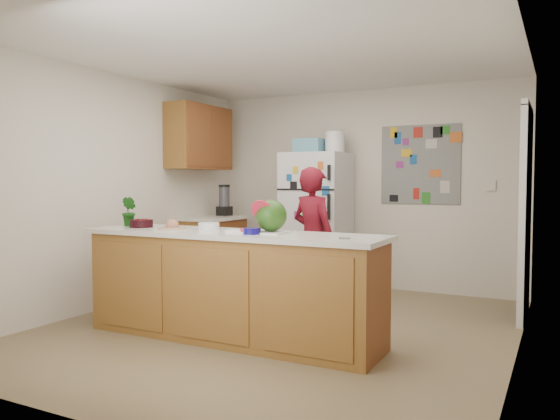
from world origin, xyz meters
The scene contains 26 objects.
floor centered at (0.00, 0.00, -0.01)m, with size 4.00×4.50×0.02m, color brown.
wall_back centered at (0.00, 2.26, 1.25)m, with size 4.00×0.02×2.50m, color beige.
wall_left centered at (-2.01, 0.00, 1.25)m, with size 0.02×4.50×2.50m, color beige.
wall_right centered at (2.01, 0.00, 1.25)m, with size 0.02×4.50×2.50m, color beige.
ceiling centered at (0.00, 0.00, 2.51)m, with size 4.00×4.50×0.02m, color white.
doorway centered at (1.99, 1.45, 1.02)m, with size 0.03×0.85×2.04m, color black.
peninsula_base centered at (-0.20, -0.50, 0.44)m, with size 2.60×0.62×0.88m, color brown.
peninsula_top centered at (-0.20, -0.50, 0.90)m, with size 2.68×0.70×0.04m, color silver.
side_counter_base centered at (-1.69, 1.35, 0.43)m, with size 0.60×0.80×0.86m, color brown.
side_counter_top centered at (-1.69, 1.35, 0.88)m, with size 0.64×0.84×0.04m, color silver.
upper_cabinets centered at (-1.82, 1.30, 1.90)m, with size 0.35×1.00×0.80m, color brown.
refrigerator centered at (-0.45, 1.88, 0.85)m, with size 0.75×0.70×1.70m, color silver.
fridge_top_bin centered at (-0.55, 1.88, 1.79)m, with size 0.35×0.28×0.18m, color #5999B2.
photo_collage centered at (0.75, 2.24, 1.55)m, with size 0.95×0.01×0.95m, color slate.
person centered at (0.01, 0.75, 0.75)m, with size 0.54×0.36×1.49m, color maroon.
blender_appliance centered at (-1.64, 1.59, 1.09)m, with size 0.14×0.14×0.38m, color black.
cutting_board centered at (0.08, -0.44, 0.93)m, with size 0.40×0.30×0.01m, color silver.
watermelon centered at (0.14, -0.42, 1.06)m, with size 0.26×0.26×0.26m, color #355E19.
watermelon_slice centered at (-0.02, -0.49, 0.94)m, with size 0.17×0.17×0.02m, color red.
cherry_bowl centered at (-1.18, -0.50, 0.96)m, with size 0.21×0.21×0.07m, color black.
white_bowl centered at (-0.49, -0.41, 0.95)m, with size 0.18×0.18×0.06m, color white.
cobalt_bowl centered at (0.06, -0.59, 0.95)m, with size 0.14×0.14×0.05m, color #100A5D.
plate centered at (-0.81, -0.52, 0.93)m, with size 0.25×0.25×0.02m, color beige.
paper_towel centered at (-0.13, -0.50, 0.93)m, with size 0.19×0.17×0.02m, color white.
keys centered at (0.86, -0.60, 0.93)m, with size 0.09×0.04×0.01m, color gray.
potted_plant centered at (-1.38, -0.45, 1.06)m, with size 0.15×0.12×0.28m, color #163F0E.
Camera 1 is at (2.29, -4.39, 1.35)m, focal length 35.00 mm.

